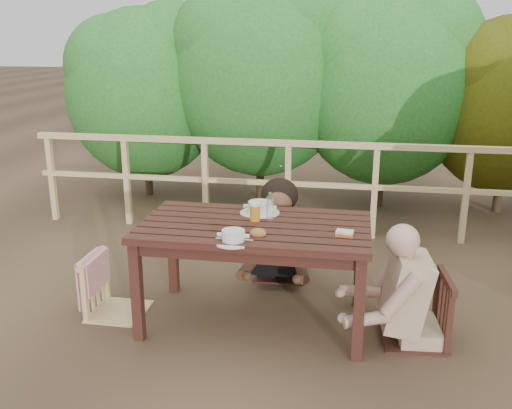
% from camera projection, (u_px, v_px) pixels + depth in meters
% --- Properties ---
extents(ground, '(60.00, 60.00, 0.00)m').
position_uv_depth(ground, '(255.00, 321.00, 4.29)').
color(ground, brown).
rests_on(ground, ground).
extents(table, '(1.63, 0.92, 0.76)m').
position_uv_depth(table, '(255.00, 275.00, 4.18)').
color(table, '#351912').
rests_on(table, ground).
extents(chair_left, '(0.43, 0.43, 0.86)m').
position_uv_depth(chair_left, '(115.00, 261.00, 4.30)').
color(chair_left, '#D6B77A').
rests_on(chair_left, ground).
extents(chair_far, '(0.45, 0.45, 0.89)m').
position_uv_depth(chair_far, '(281.00, 227.00, 4.98)').
color(chair_far, '#351912').
rests_on(chair_far, ground).
extents(chair_right, '(0.49, 0.49, 0.91)m').
position_uv_depth(chair_right, '(418.00, 279.00, 3.91)').
color(chair_right, '#351912').
rests_on(chair_right, ground).
extents(woman, '(0.58, 0.71, 1.41)m').
position_uv_depth(woman, '(282.00, 199.00, 4.92)').
color(woman, black).
rests_on(woman, ground).
extents(diner_right, '(0.74, 0.62, 1.40)m').
position_uv_depth(diner_right, '(425.00, 246.00, 3.84)').
color(diner_right, tan).
rests_on(diner_right, ground).
extents(railing, '(5.60, 0.10, 1.01)m').
position_uv_depth(railing, '(288.00, 188.00, 6.03)').
color(railing, '#D6B77A').
rests_on(railing, ground).
extents(hedge_row, '(6.60, 1.60, 3.80)m').
position_uv_depth(hedge_row, '(336.00, 48.00, 6.69)').
color(hedge_row, '#276925').
rests_on(hedge_row, ground).
extents(soup_near, '(0.26, 0.26, 0.09)m').
position_uv_depth(soup_near, '(233.00, 236.00, 3.73)').
color(soup_near, silver).
rests_on(soup_near, table).
extents(soup_far, '(0.30, 0.30, 0.10)m').
position_uv_depth(soup_far, '(260.00, 208.00, 4.31)').
color(soup_far, white).
rests_on(soup_far, table).
extents(bread_roll, '(0.11, 0.09, 0.07)m').
position_uv_depth(bread_roll, '(258.00, 233.00, 3.83)').
color(bread_roll, '#995B22').
rests_on(bread_roll, table).
extents(beer_glass, '(0.08, 0.08, 0.15)m').
position_uv_depth(beer_glass, '(255.00, 213.00, 4.12)').
color(beer_glass, orange).
rests_on(beer_glass, table).
extents(bottle, '(0.06, 0.06, 0.23)m').
position_uv_depth(bottle, '(270.00, 208.00, 4.09)').
color(bottle, white).
rests_on(bottle, table).
extents(butter_tub, '(0.13, 0.10, 0.05)m').
position_uv_depth(butter_tub, '(345.00, 234.00, 3.83)').
color(butter_tub, silver).
rests_on(butter_tub, table).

